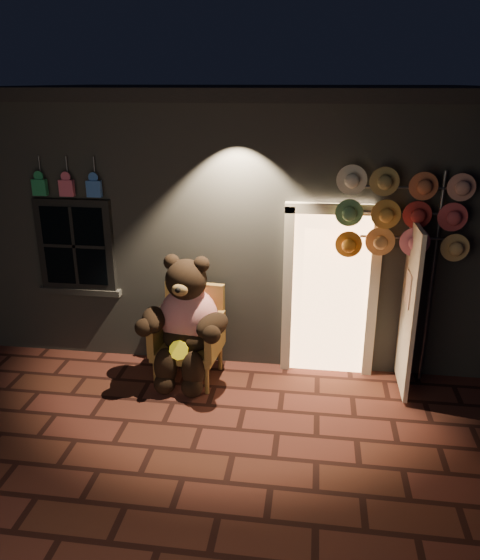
# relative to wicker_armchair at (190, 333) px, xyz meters

# --- Properties ---
(ground) EXTENTS (60.00, 60.00, 0.00)m
(ground) POSITION_rel_wicker_armchair_xyz_m (0.35, -1.10, -0.58)
(ground) COLOR #542620
(ground) RESTS_ON ground
(shop_building) EXTENTS (7.30, 5.95, 3.51)m
(shop_building) POSITION_rel_wicker_armchair_xyz_m (0.35, 2.89, 1.16)
(shop_building) COLOR slate
(shop_building) RESTS_ON ground
(wicker_armchair) EXTENTS (0.86, 0.79, 1.16)m
(wicker_armchair) POSITION_rel_wicker_armchair_xyz_m (0.00, 0.00, 0.00)
(wicker_armchair) COLOR #9F733D
(wicker_armchair) RESTS_ON ground
(teddy_bear) EXTENTS (1.17, 0.94, 1.61)m
(teddy_bear) POSITION_rel_wicker_armchair_xyz_m (-0.01, -0.15, 0.22)
(teddy_bear) COLOR red
(teddy_bear) RESTS_ON ground
(hat_rack) EXTENTS (1.49, 0.22, 2.63)m
(hat_rack) POSITION_rel_wicker_armchair_xyz_m (2.44, 0.17, 1.52)
(hat_rack) COLOR #59595E
(hat_rack) RESTS_ON ground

